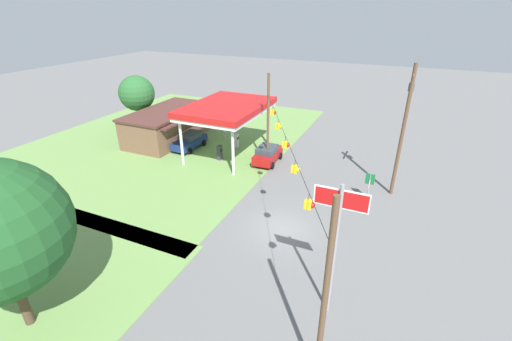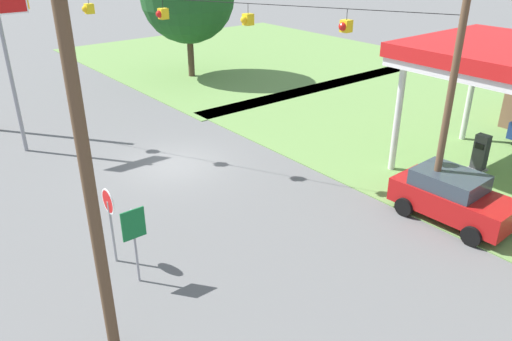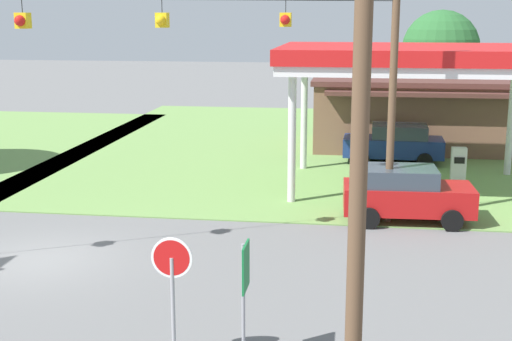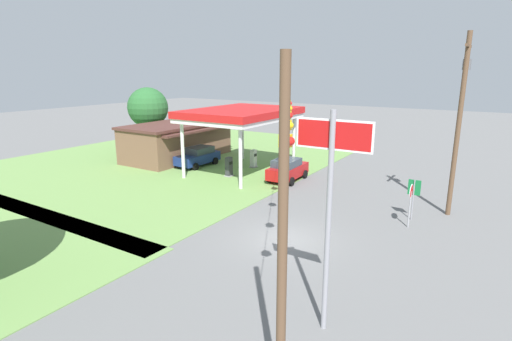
# 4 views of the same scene
# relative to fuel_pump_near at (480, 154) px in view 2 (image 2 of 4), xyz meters

# --- Properties ---
(ground_plane) EXTENTS (160.00, 160.00, 0.00)m
(ground_plane) POSITION_rel_fuel_pump_near_xyz_m (-8.63, -9.85, -0.78)
(ground_plane) COLOR slate
(grass_verge_opposite_corner) EXTENTS (24.00, 24.00, 0.04)m
(grass_verge_opposite_corner) POSITION_rel_fuel_pump_near_xyz_m (-24.63, 6.15, -0.76)
(grass_verge_opposite_corner) COLOR #6B934C
(grass_verge_opposite_corner) RESTS_ON ground
(fuel_pump_near) EXTENTS (0.71, 0.56, 1.63)m
(fuel_pump_near) POSITION_rel_fuel_pump_near_xyz_m (0.00, 0.00, 0.00)
(fuel_pump_near) COLOR gray
(fuel_pump_near) RESTS_ON ground
(car_at_pumps_front) EXTENTS (4.17, 2.23, 1.78)m
(car_at_pumps_front) POSITION_rel_fuel_pump_near_xyz_m (1.50, -4.62, 0.15)
(car_at_pumps_front) COLOR #AD1414
(car_at_pumps_front) RESTS_ON ground
(stop_sign_roadside) EXTENTS (0.80, 0.08, 2.50)m
(stop_sign_roadside) POSITION_rel_fuel_pump_near_xyz_m (-3.53, -14.91, 1.04)
(stop_sign_roadside) COLOR #99999E
(stop_sign_roadside) RESTS_ON ground
(stop_sign_overhead) EXTENTS (0.22, 2.46, 7.39)m
(stop_sign_overhead) POSITION_rel_fuel_pump_near_xyz_m (-14.36, -14.46, 4.48)
(stop_sign_overhead) COLOR gray
(stop_sign_overhead) RESTS_ON ground
(route_sign) EXTENTS (0.10, 0.70, 2.40)m
(route_sign) POSITION_rel_fuel_pump_near_xyz_m (-2.15, -14.80, 0.94)
(route_sign) COLOR gray
(route_sign) RESTS_ON ground
(utility_pole_main) EXTENTS (2.20, 0.44, 10.63)m
(utility_pole_main) POSITION_rel_fuel_pump_near_xyz_m (-0.06, -16.51, 5.15)
(utility_pole_main) COLOR brown
(utility_pole_main) RESTS_ON ground
(signal_span_gantry) EXTENTS (19.36, 10.24, 8.94)m
(signal_span_gantry) POSITION_rel_fuel_pump_near_xyz_m (-8.63, -9.86, 4.17)
(signal_span_gantry) COLOR brown
(signal_span_gantry) RESTS_ON ground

